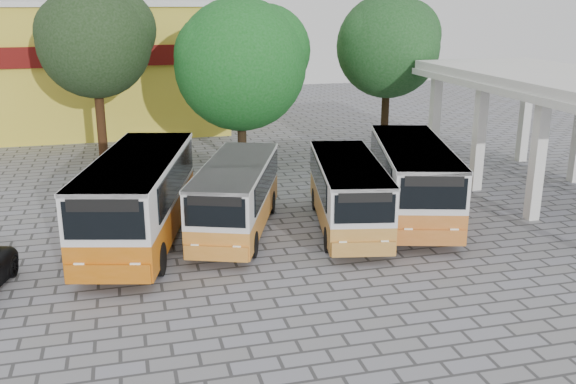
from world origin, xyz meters
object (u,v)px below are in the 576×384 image
object	(u,v)px
bus_far_left	(139,194)
bus_centre_right	(348,190)
bus_centre_left	(236,193)
bus_far_right	(413,176)

from	to	relation	value
bus_far_left	bus_centre_right	world-z (taller)	bus_far_left
bus_centre_left	bus_far_right	bearing A→B (deg)	19.91
bus_far_left	bus_centre_right	bearing A→B (deg)	11.23
bus_far_left	bus_centre_left	xyz separation A→B (m)	(3.52, 0.27, -0.30)
bus_centre_left	bus_centre_right	size ratio (longest dim) A/B	1.02
bus_far_left	bus_centre_left	size ratio (longest dim) A/B	1.18
bus_centre_left	bus_centre_right	bearing A→B (deg)	11.15
bus_far_left	bus_far_right	bearing A→B (deg)	15.38
bus_centre_left	bus_far_left	bearing A→B (deg)	-155.17
bus_far_right	bus_centre_left	bearing A→B (deg)	-164.68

